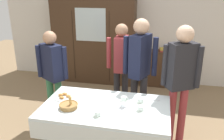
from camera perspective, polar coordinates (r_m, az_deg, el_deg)
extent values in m
cube|color=silver|center=(5.54, 5.48, 10.94)|extent=(6.40, 0.10, 2.70)
cylinder|color=#3D2819|center=(3.20, -15.34, -16.13)|extent=(0.07, 0.07, 0.71)
cylinder|color=#3D2819|center=(3.70, -10.63, -10.40)|extent=(0.07, 0.07, 0.71)
cylinder|color=#3D2819|center=(3.45, 11.00, -12.79)|extent=(0.07, 0.07, 0.71)
cube|color=silver|center=(3.05, -1.62, -8.99)|extent=(1.62, 0.95, 0.03)
cube|color=silver|center=(2.73, -4.05, -16.14)|extent=(1.62, 0.01, 0.24)
cube|color=#3D2819|center=(5.50, -4.43, 7.15)|extent=(1.90, 0.45, 1.99)
cube|color=silver|center=(5.22, -5.27, 10.87)|extent=(0.68, 0.01, 0.72)
cube|color=black|center=(5.45, -9.33, 5.75)|extent=(0.01, 0.01, 1.59)
cube|color=black|center=(5.21, -0.68, 5.35)|extent=(0.01, 0.01, 1.59)
cube|color=#3D2819|center=(5.49, 11.84, 0.39)|extent=(0.95, 0.35, 0.82)
cube|color=#99332D|center=(5.37, 12.16, 4.68)|extent=(0.14, 0.21, 0.03)
cube|color=#B29333|center=(5.36, 12.18, 5.02)|extent=(0.14, 0.21, 0.03)
cylinder|color=silver|center=(3.16, 2.89, -7.49)|extent=(0.13, 0.13, 0.01)
cylinder|color=silver|center=(3.15, 2.90, -6.98)|extent=(0.08, 0.08, 0.05)
torus|color=silver|center=(3.14, 3.59, -6.99)|extent=(0.04, 0.01, 0.04)
cylinder|color=#47230F|center=(3.14, 2.91, -6.63)|extent=(0.06, 0.06, 0.01)
cylinder|color=silver|center=(3.14, 6.93, -7.81)|extent=(0.13, 0.13, 0.01)
cylinder|color=silver|center=(3.13, 6.95, -7.29)|extent=(0.08, 0.08, 0.05)
torus|color=silver|center=(3.12, 7.66, -7.31)|extent=(0.04, 0.01, 0.04)
cylinder|color=#47230F|center=(3.12, 6.97, -6.94)|extent=(0.06, 0.06, 0.01)
cylinder|color=silver|center=(2.83, -3.54, -11.06)|extent=(0.13, 0.13, 0.01)
cylinder|color=silver|center=(2.81, -3.56, -10.51)|extent=(0.08, 0.08, 0.05)
torus|color=silver|center=(2.80, -2.80, -10.55)|extent=(0.04, 0.01, 0.04)
cylinder|color=#47230F|center=(2.80, -3.57, -10.13)|extent=(0.06, 0.06, 0.01)
cylinder|color=silver|center=(2.95, 6.92, -9.71)|extent=(0.13, 0.13, 0.01)
cylinder|color=silver|center=(2.94, 6.94, -9.17)|extent=(0.08, 0.08, 0.05)
torus|color=silver|center=(2.93, 7.69, -9.19)|extent=(0.04, 0.01, 0.04)
cylinder|color=#47230F|center=(2.93, 6.96, -8.81)|extent=(0.06, 0.06, 0.01)
cylinder|color=white|center=(3.01, 2.68, -9.01)|extent=(0.13, 0.13, 0.01)
cylinder|color=white|center=(2.99, 2.69, -8.48)|extent=(0.08, 0.08, 0.05)
torus|color=white|center=(2.98, 3.42, -8.50)|extent=(0.04, 0.01, 0.04)
cylinder|color=#9E7542|center=(3.03, -10.50, -8.63)|extent=(0.22, 0.22, 0.05)
torus|color=#9E7542|center=(3.02, -10.53, -8.21)|extent=(0.24, 0.24, 0.02)
cylinder|color=tan|center=(2.98, -10.23, -7.55)|extent=(0.04, 0.03, 0.12)
cylinder|color=tan|center=(2.99, -10.06, -7.44)|extent=(0.04, 0.03, 0.12)
cylinder|color=tan|center=(3.00, -10.02, -7.31)|extent=(0.03, 0.02, 0.12)
cylinder|color=white|center=(3.31, -11.56, -6.50)|extent=(0.28, 0.28, 0.01)
ellipsoid|color=#BC7F3D|center=(3.28, -10.59, -6.20)|extent=(0.07, 0.05, 0.04)
ellipsoid|color=#BC7F3D|center=(3.36, -11.45, -5.68)|extent=(0.07, 0.05, 0.04)
ellipsoid|color=#BC7F3D|center=(3.34, -12.40, -5.90)|extent=(0.07, 0.05, 0.04)
ellipsoid|color=#BC7F3D|center=(3.26, -12.14, -6.55)|extent=(0.07, 0.05, 0.04)
cube|color=silver|center=(3.22, 10.33, -7.30)|extent=(0.10, 0.01, 0.00)
ellipsoid|color=silver|center=(3.22, 11.32, -7.35)|extent=(0.03, 0.02, 0.01)
cube|color=silver|center=(2.79, 5.63, -11.57)|extent=(0.10, 0.01, 0.00)
ellipsoid|color=silver|center=(2.79, 6.78, -11.64)|extent=(0.03, 0.02, 0.01)
cube|color=silver|center=(3.03, -5.30, -8.89)|extent=(0.10, 0.01, 0.00)
ellipsoid|color=silver|center=(3.01, -4.29, -8.98)|extent=(0.03, 0.02, 0.01)
cylinder|color=#232328|center=(3.86, 5.28, -7.43)|extent=(0.11, 0.11, 0.87)
cylinder|color=#232328|center=(3.85, 7.52, -7.62)|extent=(0.11, 0.11, 0.87)
cube|color=#191E38|center=(3.57, 6.86, 3.40)|extent=(0.32, 0.41, 0.65)
sphere|color=tan|center=(3.47, 7.16, 10.45)|extent=(0.24, 0.24, 0.24)
cylinder|color=#191E38|center=(3.60, 3.37, 3.63)|extent=(0.08, 0.08, 0.59)
cylinder|color=#191E38|center=(3.56, 10.39, 3.16)|extent=(0.08, 0.08, 0.59)
cylinder|color=#232328|center=(4.29, 1.16, -4.95)|extent=(0.11, 0.11, 0.80)
cylinder|color=#232328|center=(4.27, 3.14, -5.12)|extent=(0.11, 0.11, 0.80)
cube|color=#933338|center=(4.04, 2.27, 3.97)|extent=(0.21, 0.36, 0.60)
sphere|color=tan|center=(3.95, 2.35, 9.66)|extent=(0.22, 0.22, 0.22)
cylinder|color=#933338|center=(4.08, -0.78, 4.16)|extent=(0.08, 0.08, 0.54)
cylinder|color=#933338|center=(4.01, 5.38, 3.78)|extent=(0.08, 0.08, 0.54)
cylinder|color=#933338|center=(3.59, 14.21, -10.40)|extent=(0.11, 0.11, 0.86)
cylinder|color=#933338|center=(3.60, 16.63, -10.54)|extent=(0.11, 0.11, 0.86)
cube|color=#232328|center=(3.29, 16.60, 0.89)|extent=(0.41, 0.35, 0.64)
sphere|color=#DBB293|center=(3.18, 17.37, 8.35)|extent=(0.23, 0.23, 0.23)
cylinder|color=#232328|center=(3.28, 12.77, 1.17)|extent=(0.08, 0.08, 0.58)
cylinder|color=#232328|center=(3.32, 20.38, 0.61)|extent=(0.08, 0.08, 0.58)
cylinder|color=#33704C|center=(4.11, -14.58, -7.04)|extent=(0.11, 0.11, 0.77)
cylinder|color=#33704C|center=(4.05, -12.66, -7.31)|extent=(0.11, 0.11, 0.77)
cube|color=#191E38|center=(3.83, -14.43, 1.85)|extent=(0.41, 0.36, 0.58)
sphere|color=tan|center=(3.73, -14.95, 7.59)|extent=(0.21, 0.21, 0.21)
cylinder|color=#191E38|center=(3.93, -17.31, 2.03)|extent=(0.08, 0.08, 0.52)
cylinder|color=#191E38|center=(3.74, -11.41, 1.65)|extent=(0.08, 0.08, 0.52)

